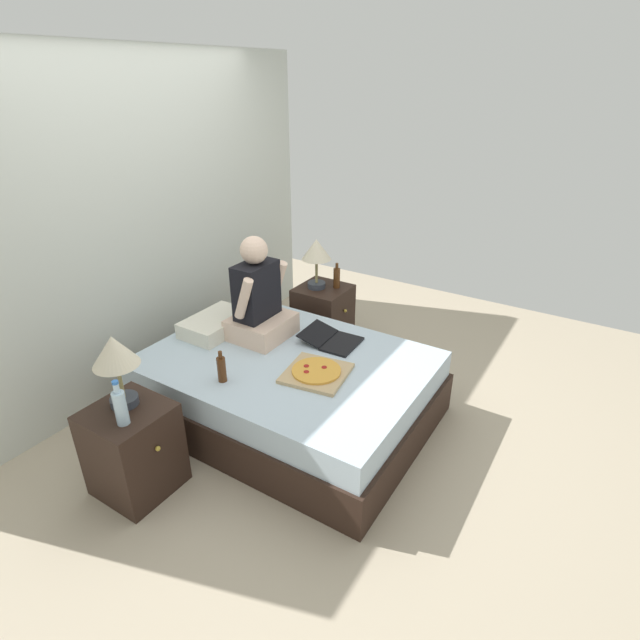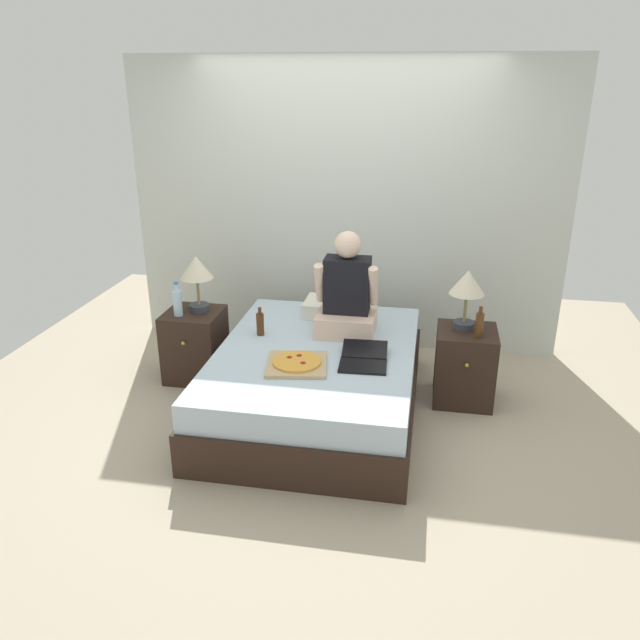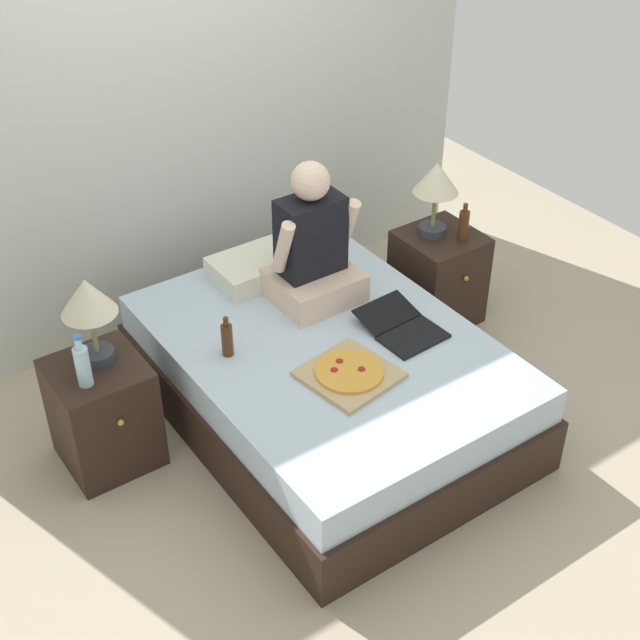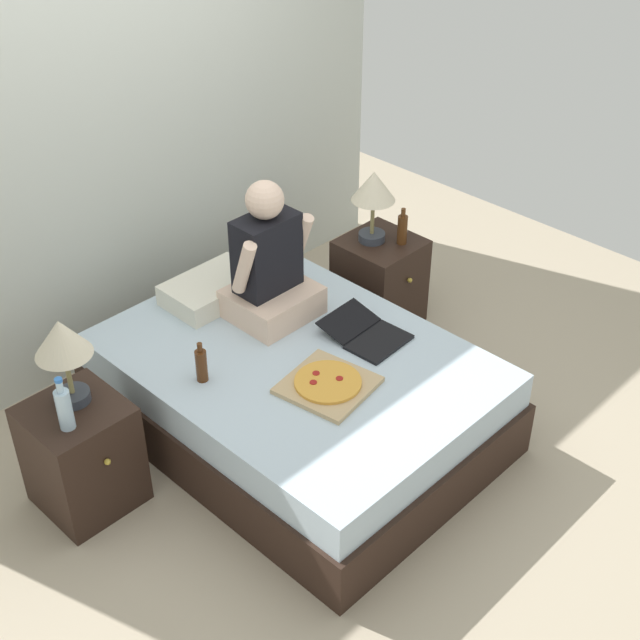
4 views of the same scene
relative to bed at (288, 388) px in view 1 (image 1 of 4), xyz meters
name	(u,v)px [view 1 (image 1 of 4)]	position (x,y,z in m)	size (l,w,h in m)	color
ground_plane	(289,415)	(0.00, 0.00, -0.25)	(5.79, 5.79, 0.00)	tan
wall_back	(142,226)	(0.00, 1.35, 1.00)	(3.79, 0.12, 2.50)	silver
bed	(288,388)	(0.00, 0.00, 0.00)	(1.44, 1.98, 0.50)	black
nightstand_left	(134,449)	(-1.07, 0.37, 0.04)	(0.44, 0.47, 0.57)	black
lamp_on_left_nightstand	(115,356)	(-1.03, 0.42, 0.65)	(0.26, 0.26, 0.45)	#333842
water_bottle	(120,407)	(-1.15, 0.28, 0.44)	(0.07, 0.07, 0.28)	silver
nightstand_right	(323,316)	(1.07, 0.37, 0.04)	(0.44, 0.47, 0.57)	black
lamp_on_right_nightstand	(316,253)	(1.04, 0.42, 0.65)	(0.26, 0.26, 0.45)	#333842
beer_bottle	(337,277)	(1.14, 0.27, 0.42)	(0.06, 0.06, 0.23)	#512D14
pillow	(216,324)	(0.04, 0.71, 0.31)	(0.52, 0.34, 0.12)	silver
person_seated	(259,301)	(0.17, 0.37, 0.54)	(0.47, 0.40, 0.78)	beige
laptop	(334,340)	(0.36, -0.17, 0.27)	(0.34, 0.43, 0.07)	black
pizza_box	(316,372)	(-0.08, -0.29, 0.27)	(0.46, 0.46, 0.04)	tan
beer_bottle_on_bed	(222,369)	(-0.46, 0.19, 0.35)	(0.06, 0.06, 0.22)	#4C2811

